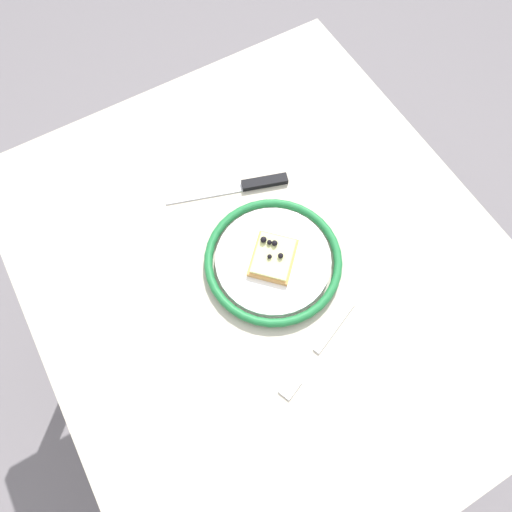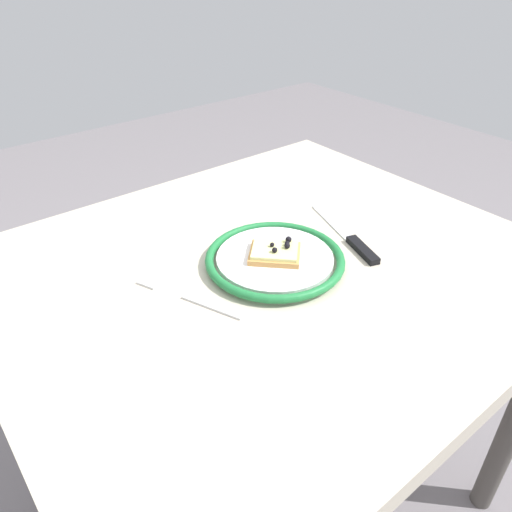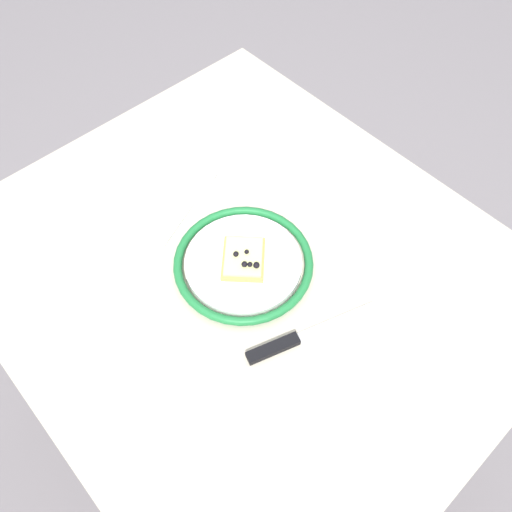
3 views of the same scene
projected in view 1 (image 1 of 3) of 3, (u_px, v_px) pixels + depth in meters
The scene contains 6 objects.
ground_plane at pixel (263, 349), 1.51m from camera, with size 6.00×6.00×0.00m, color slate.
dining_table at pixel (268, 281), 0.91m from camera, with size 0.96×0.83×0.73m.
plate at pixel (275, 262), 0.82m from camera, with size 0.25×0.25×0.02m.
pizza_slice_near at pixel (274, 258), 0.81m from camera, with size 0.11×0.11×0.03m.
knife at pixel (248, 185), 0.90m from camera, with size 0.09×0.23×0.01m.
fork at pixel (318, 349), 0.77m from camera, with size 0.09×0.19×0.00m.
Camera 1 is at (-0.26, 0.18, 1.51)m, focal length 32.33 mm.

